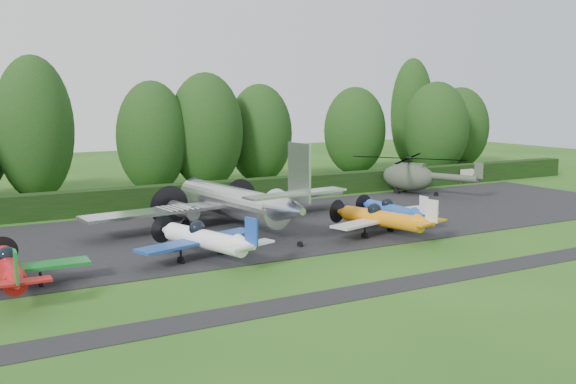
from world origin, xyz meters
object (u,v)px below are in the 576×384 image
light_plane_blue (392,210)px  sign_board (470,174)px  light_plane_red (9,268)px  helicopter (409,174)px  light_plane_white (205,239)px  light_plane_orange (382,218)px  transport_plane (233,201)px

light_plane_blue → sign_board: (21.19, 13.69, -0.01)m
light_plane_red → helicopter: bearing=22.3°
light_plane_blue → light_plane_white: bearing=-168.3°
light_plane_orange → helicopter: helicopter is taller
light_plane_white → helicopter: 30.18m
light_plane_orange → light_plane_red: bearing=-159.8°
light_plane_white → light_plane_orange: (12.82, 0.20, -0.03)m
transport_plane → sign_board: (31.71, 8.80, -0.80)m
light_plane_red → light_plane_blue: (26.33, 4.21, -0.13)m
light_plane_white → light_plane_orange: bearing=19.0°
sign_board → light_plane_blue: bearing=-144.4°
transport_plane → light_plane_white: transport_plane is taller
transport_plane → light_plane_blue: 11.63m
light_plane_white → helicopter: size_ratio=0.65×
light_plane_white → sign_board: size_ratio=2.93×
light_plane_red → light_plane_white: size_ratio=0.96×
light_plane_blue → helicopter: bearing=47.5°
light_plane_orange → light_plane_blue: size_ratio=1.13×
light_plane_red → light_plane_blue: size_ratio=1.11×
helicopter → sign_board: (10.37, 2.38, -0.81)m
light_plane_blue → sign_board: 25.23m
light_plane_blue → helicopter: size_ratio=0.56×
sign_board → transport_plane: bearing=-161.8°
light_plane_white → light_plane_blue: (15.79, 2.92, -0.18)m
light_plane_red → light_plane_orange: size_ratio=0.98×
light_plane_orange → helicopter: 19.69m
light_plane_white → light_plane_blue: size_ratio=1.16×
light_plane_orange → helicopter: bearing=62.1°
light_plane_blue → sign_board: light_plane_blue is taller
light_plane_blue → light_plane_red: bearing=-169.7°
light_plane_blue → helicopter: (10.82, 11.32, 0.80)m
transport_plane → light_plane_red: size_ratio=2.63×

